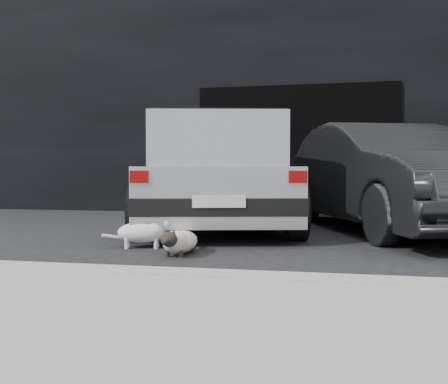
% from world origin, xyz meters
% --- Properties ---
extents(ground, '(80.00, 80.00, 0.00)m').
position_xyz_m(ground, '(0.00, 0.00, 0.00)').
color(ground, black).
rests_on(ground, ground).
extents(building_facade, '(34.00, 4.00, 5.00)m').
position_xyz_m(building_facade, '(1.00, 6.00, 2.50)').
color(building_facade, black).
rests_on(building_facade, ground).
extents(garage_opening, '(4.00, 0.10, 2.60)m').
position_xyz_m(garage_opening, '(1.00, 3.99, 1.30)').
color(garage_opening, black).
rests_on(garage_opening, ground).
extents(curb, '(18.00, 0.25, 0.12)m').
position_xyz_m(curb, '(1.00, -2.60, 0.06)').
color(curb, gray).
rests_on(curb, ground).
extents(sidewalk, '(18.00, 2.20, 0.11)m').
position_xyz_m(sidewalk, '(1.00, -3.80, 0.06)').
color(sidewalk, gray).
rests_on(sidewalk, ground).
extents(silver_hatchback, '(2.84, 4.60, 1.58)m').
position_xyz_m(silver_hatchback, '(-0.04, 1.16, 0.86)').
color(silver_hatchback, silver).
rests_on(silver_hatchback, ground).
extents(second_car, '(2.96, 4.86, 1.51)m').
position_xyz_m(second_car, '(2.37, 1.18, 0.76)').
color(second_car, black).
rests_on(second_car, ground).
extents(cat_siamese, '(0.34, 0.85, 0.29)m').
position_xyz_m(cat_siamese, '(0.10, -1.30, 0.13)').
color(cat_siamese, beige).
rests_on(cat_siamese, ground).
extents(cat_white, '(0.76, 0.37, 0.36)m').
position_xyz_m(cat_white, '(-0.39, -0.92, 0.18)').
color(cat_white, white).
rests_on(cat_white, ground).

